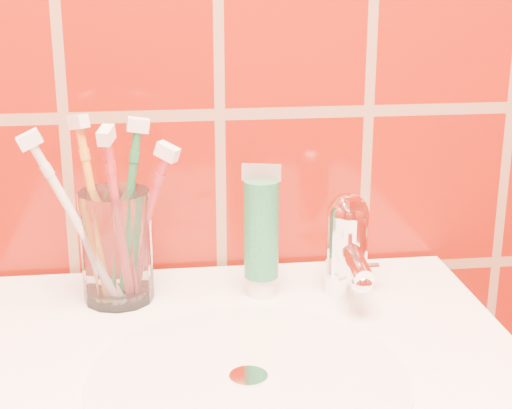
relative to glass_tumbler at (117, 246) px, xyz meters
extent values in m
cylinder|color=silver|center=(0.13, -0.20, -0.06)|extent=(0.30, 0.30, 0.00)
cylinder|color=white|center=(0.13, -0.20, -0.06)|extent=(0.04, 0.04, 0.00)
cylinder|color=white|center=(0.00, 0.00, 0.00)|extent=(0.10, 0.10, 0.13)
cylinder|color=white|center=(0.16, -0.01, -0.05)|extent=(0.03, 0.03, 0.02)
cylinder|color=#196C3F|center=(0.16, -0.01, 0.02)|extent=(0.04, 0.04, 0.11)
cube|color=beige|center=(0.16, -0.01, 0.08)|extent=(0.04, 0.01, 0.02)
cylinder|color=white|center=(0.26, -0.01, -0.02)|extent=(0.05, 0.05, 0.09)
sphere|color=white|center=(0.26, -0.01, 0.03)|extent=(0.05, 0.05, 0.05)
cylinder|color=white|center=(0.26, -0.05, -0.01)|extent=(0.02, 0.09, 0.03)
cube|color=white|center=(0.26, -0.02, 0.05)|extent=(0.02, 0.06, 0.01)
camera|label=1|loc=(0.05, -0.83, 0.31)|focal=55.00mm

